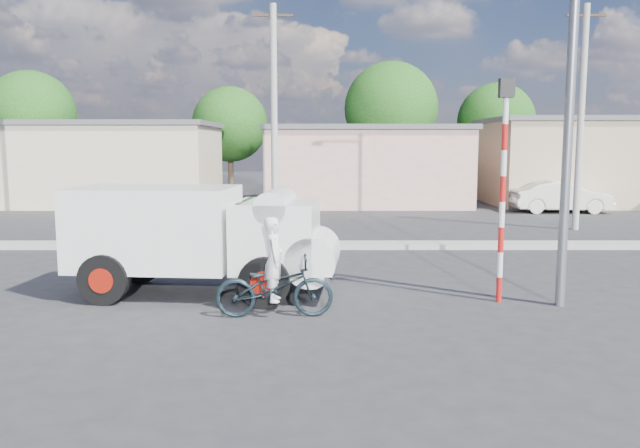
{
  "coord_description": "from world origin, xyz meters",
  "views": [
    {
      "loc": [
        -0.37,
        -10.61,
        3.12
      ],
      "look_at": [
        -0.36,
        3.53,
        1.3
      ],
      "focal_mm": 35.0,
      "sensor_mm": 36.0,
      "label": 1
    }
  ],
  "objects_px": {
    "bicycle": "(274,287)",
    "cyclist": "(274,275)",
    "car_cream": "(561,197)",
    "streetlight": "(564,43)",
    "truck": "(205,236)",
    "traffic_pole": "(503,171)"
  },
  "relations": [
    {
      "from": "truck",
      "to": "bicycle",
      "type": "xyz_separation_m",
      "value": [
        1.55,
        -1.68,
        -0.69
      ]
    },
    {
      "from": "truck",
      "to": "bicycle",
      "type": "distance_m",
      "value": 2.39
    },
    {
      "from": "car_cream",
      "to": "truck",
      "type": "bearing_deg",
      "value": 141.19
    },
    {
      "from": "bicycle",
      "to": "streetlight",
      "type": "xyz_separation_m",
      "value": [
        5.33,
        0.78,
        4.41
      ]
    },
    {
      "from": "car_cream",
      "to": "streetlight",
      "type": "xyz_separation_m",
      "value": [
        -6.53,
        -16.51,
        4.25
      ]
    },
    {
      "from": "traffic_pole",
      "to": "bicycle",
      "type": "bearing_deg",
      "value": -166.19
    },
    {
      "from": "streetlight",
      "to": "cyclist",
      "type": "bearing_deg",
      "value": -171.68
    },
    {
      "from": "car_cream",
      "to": "bicycle",
      "type": "bearing_deg",
      "value": 147.41
    },
    {
      "from": "bicycle",
      "to": "traffic_pole",
      "type": "relative_size",
      "value": 0.49
    },
    {
      "from": "cyclist",
      "to": "car_cream",
      "type": "height_order",
      "value": "cyclist"
    },
    {
      "from": "truck",
      "to": "bicycle",
      "type": "bearing_deg",
      "value": -42.5
    },
    {
      "from": "truck",
      "to": "cyclist",
      "type": "xyz_separation_m",
      "value": [
        1.55,
        -1.68,
        -0.48
      ]
    },
    {
      "from": "bicycle",
      "to": "cyclist",
      "type": "xyz_separation_m",
      "value": [
        0.0,
        0.0,
        0.21
      ]
    },
    {
      "from": "cyclist",
      "to": "traffic_pole",
      "type": "bearing_deg",
      "value": -79.19
    },
    {
      "from": "truck",
      "to": "bicycle",
      "type": "relative_size",
      "value": 2.63
    },
    {
      "from": "bicycle",
      "to": "car_cream",
      "type": "height_order",
      "value": "car_cream"
    },
    {
      "from": "truck",
      "to": "cyclist",
      "type": "distance_m",
      "value": 2.34
    },
    {
      "from": "bicycle",
      "to": "cyclist",
      "type": "distance_m",
      "value": 0.21
    },
    {
      "from": "car_cream",
      "to": "traffic_pole",
      "type": "bearing_deg",
      "value": 157.12
    },
    {
      "from": "cyclist",
      "to": "car_cream",
      "type": "xyz_separation_m",
      "value": [
        11.85,
        17.29,
        -0.05
      ]
    },
    {
      "from": "cyclist",
      "to": "streetlight",
      "type": "height_order",
      "value": "streetlight"
    },
    {
      "from": "bicycle",
      "to": "streetlight",
      "type": "distance_m",
      "value": 6.96
    }
  ]
}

